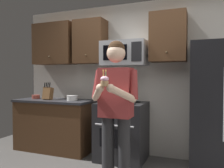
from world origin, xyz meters
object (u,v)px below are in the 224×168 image
object	(u,v)px
bowl_large_white	(72,98)
cupcake	(105,81)
oven_range	(122,131)
person	(116,106)
microwave	(124,53)
knife_block	(48,93)
bowl_small_colored	(36,97)

from	to	relation	value
bowl_large_white	cupcake	world-z (taller)	cupcake
oven_range	person	bearing A→B (deg)	-75.25
bowl_large_white	oven_range	bearing A→B (deg)	0.33
oven_range	microwave	world-z (taller)	microwave
bowl_large_white	cupcake	distance (m)	1.76
microwave	cupcake	bearing A→B (deg)	-79.85
knife_block	bowl_small_colored	size ratio (longest dim) A/B	2.09
oven_range	cupcake	xyz separation A→B (m)	(0.25, -1.28, 0.83)
microwave	bowl_small_colored	size ratio (longest dim) A/B	4.84
bowl_large_white	person	world-z (taller)	person
oven_range	knife_block	distance (m)	1.53
microwave	oven_range	bearing A→B (deg)	-90.02
bowl_small_colored	knife_block	bearing A→B (deg)	-12.24
bowl_small_colored	cupcake	bearing A→B (deg)	-33.58
knife_block	bowl_large_white	world-z (taller)	knife_block
bowl_large_white	person	distance (m)	1.51
bowl_large_white	bowl_small_colored	size ratio (longest dim) A/B	1.25
knife_block	bowl_large_white	distance (m)	0.50
microwave	bowl_small_colored	distance (m)	1.91
microwave	bowl_small_colored	world-z (taller)	microwave
oven_range	bowl_small_colored	world-z (taller)	bowl_small_colored
knife_block	bowl_small_colored	world-z (taller)	knife_block
knife_block	person	distance (m)	1.91
oven_range	bowl_small_colored	xyz separation A→B (m)	(-1.75, 0.04, 0.50)
oven_range	bowl_large_white	distance (m)	1.05
knife_block	oven_range	bearing A→B (deg)	1.19
bowl_large_white	cupcake	bearing A→B (deg)	-47.53
knife_block	cupcake	size ratio (longest dim) A/B	1.84
knife_block	bowl_large_white	bearing A→B (deg)	2.78
person	cupcake	bearing A→B (deg)	-90.00
bowl_large_white	person	xyz separation A→B (m)	(1.17, -0.95, 0.03)
microwave	person	world-z (taller)	microwave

